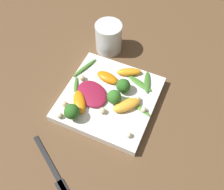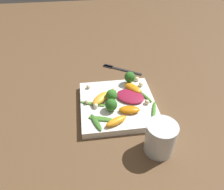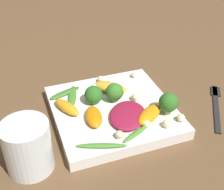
# 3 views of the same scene
# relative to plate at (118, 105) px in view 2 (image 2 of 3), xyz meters

# --- Properties ---
(ground_plane) EXTENTS (2.40, 2.40, 0.00)m
(ground_plane) POSITION_rel_plate_xyz_m (0.00, 0.00, -0.01)
(ground_plane) COLOR brown
(plate) EXTENTS (0.24, 0.24, 0.02)m
(plate) POSITION_rel_plate_xyz_m (0.00, 0.00, 0.00)
(plate) COLOR white
(plate) RESTS_ON ground_plane
(drinking_glass) EXTENTS (0.08, 0.08, 0.09)m
(drinking_glass) POSITION_rel_plate_xyz_m (0.18, 0.08, 0.03)
(drinking_glass) COLOR white
(drinking_glass) RESTS_ON ground_plane
(fork) EXTENTS (0.11, 0.15, 0.01)m
(fork) POSITION_rel_plate_xyz_m (-0.23, 0.04, -0.01)
(fork) COLOR #262628
(fork) RESTS_ON ground_plane
(radicchio_leaf_0) EXTENTS (0.11, 0.12, 0.01)m
(radicchio_leaf_0) POSITION_rel_plate_xyz_m (-0.02, 0.04, 0.02)
(radicchio_leaf_0) COLOR maroon
(radicchio_leaf_0) RESTS_ON plate
(orange_segment_0) EXTENTS (0.08, 0.07, 0.02)m
(orange_segment_0) POSITION_rel_plate_xyz_m (-0.01, -0.06, 0.02)
(orange_segment_0) COLOR #FCAD33
(orange_segment_0) RESTS_ON plate
(orange_segment_1) EXTENTS (0.08, 0.07, 0.02)m
(orange_segment_1) POSITION_rel_plate_xyz_m (-0.05, 0.06, 0.02)
(orange_segment_1) COLOR orange
(orange_segment_1) RESTS_ON plate
(orange_segment_2) EXTENTS (0.05, 0.07, 0.02)m
(orange_segment_2) POSITION_rel_plate_xyz_m (0.09, -0.02, 0.02)
(orange_segment_2) COLOR orange
(orange_segment_2) RESTS_ON plate
(orange_segment_3) EXTENTS (0.04, 0.07, 0.02)m
(orange_segment_3) POSITION_rel_plate_xyz_m (0.05, 0.03, 0.02)
(orange_segment_3) COLOR orange
(orange_segment_3) RESTS_ON plate
(broccoli_floret_0) EXTENTS (0.04, 0.04, 0.04)m
(broccoli_floret_0) POSITION_rel_plate_xyz_m (0.03, -0.03, 0.03)
(broccoli_floret_0) COLOR #7A9E51
(broccoli_floret_0) RESTS_ON plate
(broccoli_floret_1) EXTENTS (0.04, 0.04, 0.05)m
(broccoli_floret_1) POSITION_rel_plate_xyz_m (-0.10, 0.06, 0.04)
(broccoli_floret_1) COLOR #7A9E51
(broccoli_floret_1) RESTS_ON plate
(broccoli_floret_2) EXTENTS (0.04, 0.04, 0.04)m
(broccoli_floret_2) POSITION_rel_plate_xyz_m (-0.01, -0.02, 0.03)
(broccoli_floret_2) COLOR #84AD5B
(broccoli_floret_2) RESTS_ON plate
(arugula_sprig_0) EXTENTS (0.04, 0.08, 0.01)m
(arugula_sprig_0) POSITION_rel_plate_xyz_m (0.07, -0.06, 0.01)
(arugula_sprig_0) COLOR #47842D
(arugula_sprig_0) RESTS_ON plate
(arugula_sprig_1) EXTENTS (0.07, 0.04, 0.01)m
(arugula_sprig_1) POSITION_rel_plate_xyz_m (-0.01, 0.09, 0.02)
(arugula_sprig_1) COLOR #47842D
(arugula_sprig_1) RESTS_ON plate
(arugula_sprig_2) EXTENTS (0.09, 0.04, 0.01)m
(arugula_sprig_2) POSITION_rel_plate_xyz_m (0.06, 0.10, 0.02)
(arugula_sprig_2) COLOR #47842D
(arugula_sprig_2) RESTS_ON plate
(arugula_sprig_3) EXTENTS (0.08, 0.04, 0.01)m
(arugula_sprig_3) POSITION_rel_plate_xyz_m (0.08, -0.08, 0.02)
(arugula_sprig_3) COLOR #3D7528
(arugula_sprig_3) RESTS_ON plate
(arugula_sprig_4) EXTENTS (0.04, 0.08, 0.01)m
(arugula_sprig_4) POSITION_rel_plate_xyz_m (0.00, -0.08, 0.01)
(arugula_sprig_4) COLOR #518E33
(arugula_sprig_4) RESTS_ON plate
(macadamia_nut_0) EXTENTS (0.01, 0.01, 0.01)m
(macadamia_nut_0) POSITION_rel_plate_xyz_m (-0.09, -0.09, 0.02)
(macadamia_nut_0) COLOR beige
(macadamia_nut_0) RESTS_ON plate
(macadamia_nut_1) EXTENTS (0.02, 0.02, 0.02)m
(macadamia_nut_1) POSITION_rel_plate_xyz_m (0.02, 0.09, 0.02)
(macadamia_nut_1) COLOR beige
(macadamia_nut_1) RESTS_ON plate
(macadamia_nut_2) EXTENTS (0.02, 0.02, 0.02)m
(macadamia_nut_2) POSITION_rel_plate_xyz_m (-0.05, -0.01, 0.02)
(macadamia_nut_2) COLOR beige
(macadamia_nut_2) RESTS_ON plate
(macadamia_nut_3) EXTENTS (0.02, 0.02, 0.02)m
(macadamia_nut_3) POSITION_rel_plate_xyz_m (-0.11, 0.09, 0.02)
(macadamia_nut_3) COLOR beige
(macadamia_nut_3) RESTS_ON plate
(macadamia_nut_4) EXTENTS (0.02, 0.02, 0.02)m
(macadamia_nut_4) POSITION_rel_plate_xyz_m (0.02, -0.07, 0.02)
(macadamia_nut_4) COLOR beige
(macadamia_nut_4) RESTS_ON plate
(macadamia_nut_5) EXTENTS (0.02, 0.02, 0.02)m
(macadamia_nut_5) POSITION_rel_plate_xyz_m (-0.07, 0.09, 0.02)
(macadamia_nut_5) COLOR beige
(macadamia_nut_5) RESTS_ON plate
(macadamia_nut_6) EXTENTS (0.02, 0.02, 0.02)m
(macadamia_nut_6) POSITION_rel_plate_xyz_m (-0.04, 0.08, 0.02)
(macadamia_nut_6) COLOR beige
(macadamia_nut_6) RESTS_ON plate
(macadamia_nut_7) EXTENTS (0.01, 0.01, 0.01)m
(macadamia_nut_7) POSITION_rel_plate_xyz_m (-0.01, -0.10, 0.02)
(macadamia_nut_7) COLOR beige
(macadamia_nut_7) RESTS_ON plate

